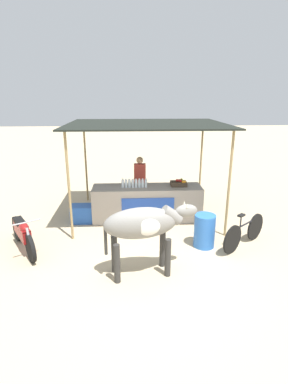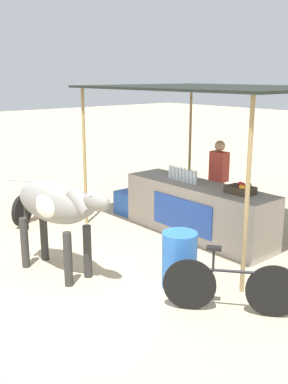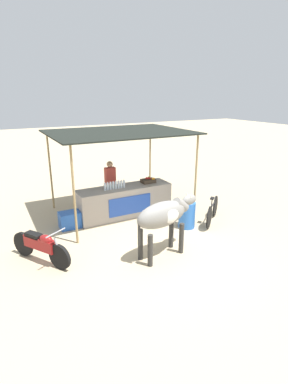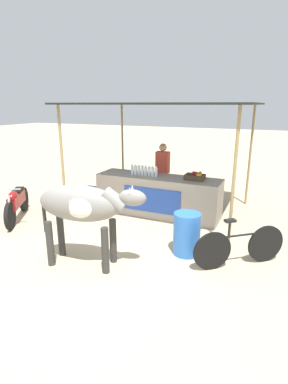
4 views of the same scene
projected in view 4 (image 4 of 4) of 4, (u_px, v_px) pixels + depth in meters
The scene contains 11 objects.
ground_plane at pixel (113, 253), 5.49m from camera, with size 60.00×60.00×0.00m, color tan.
stall_counter at pixel (158, 196), 7.27m from camera, with size 3.00×0.82×0.96m.
stall_awning at pixel (164, 108), 6.96m from camera, with size 4.20×3.20×2.65m.
water_bottle_row at pixel (144, 171), 7.20m from camera, with size 0.70×0.07×0.25m.
fruit_crate at pixel (195, 177), 6.81m from camera, with size 0.44×0.32×0.18m.
vendor_behind_counter at pixel (162, 174), 7.90m from camera, with size 0.34×0.22×1.65m.
cooler_box at pixel (93, 197), 7.97m from camera, with size 0.60×0.44×0.48m, color blue.
water_barrel at pixel (187, 234), 5.36m from camera, with size 0.48×0.48×0.78m, color blue.
cow at pixel (83, 206), 4.82m from camera, with size 1.85×0.75×1.44m.
motorcycle_parked at pixel (17, 202), 6.97m from camera, with size 1.04×1.57×0.90m.
bicycle_leaning at pixel (239, 246), 4.97m from camera, with size 1.31×1.08×0.85m.
Camera 4 is at (2.55, -4.28, 2.62)m, focal length 28.00 mm.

